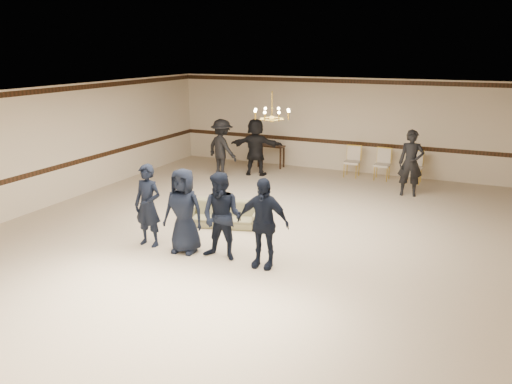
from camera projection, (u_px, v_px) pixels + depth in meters
room at (254, 167)px, 11.33m from camera, size 12.01×14.01×3.21m
chair_rail at (338, 142)px, 17.61m from camera, size 12.00×0.02×0.14m
crown_molding at (341, 81)px, 17.04m from camera, size 12.00×0.02×0.14m
chandelier at (272, 105)px, 11.85m from camera, size 0.94×0.94×0.89m
boy_a at (148, 206)px, 10.89m from camera, size 0.67×0.45×1.81m
boy_b at (184, 211)px, 10.53m from camera, size 0.93×0.65×1.81m
boy_c at (222, 217)px, 10.17m from camera, size 0.89×0.69×1.81m
boy_d at (263, 223)px, 9.82m from camera, size 1.08×0.49×1.81m
settee at (224, 214)px, 12.30m from camera, size 2.09×1.23×0.57m
adult_left at (222, 148)px, 16.71m from camera, size 1.42×1.13×1.93m
adult_mid at (256, 147)px, 16.97m from camera, size 1.87×0.95×1.93m
adult_right at (411, 163)px, 14.59m from camera, size 0.77×0.57×1.93m
banquet_chair_left at (352, 162)px, 16.84m from camera, size 0.51×0.51×1.01m
banquet_chair_mid at (382, 165)px, 16.44m from camera, size 0.53×0.53×1.01m
banquet_chair_right at (414, 168)px, 16.04m from camera, size 0.51×0.51×1.01m
console_table at (271, 156)px, 18.24m from camera, size 0.99×0.48×0.81m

